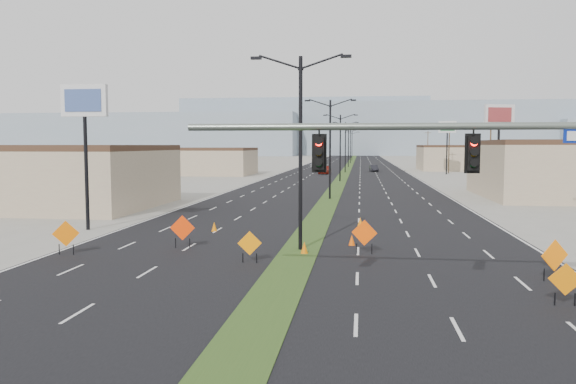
# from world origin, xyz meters

# --- Properties ---
(ground) EXTENTS (600.00, 600.00, 0.00)m
(ground) POSITION_xyz_m (0.00, 0.00, 0.00)
(ground) COLOR gray
(ground) RESTS_ON ground
(road_surface) EXTENTS (25.00, 400.00, 0.02)m
(road_surface) POSITION_xyz_m (0.00, 100.00, 0.00)
(road_surface) COLOR black
(road_surface) RESTS_ON ground
(median_strip) EXTENTS (2.00, 400.00, 0.04)m
(median_strip) POSITION_xyz_m (0.00, 100.00, 0.00)
(median_strip) COLOR #304E1B
(median_strip) RESTS_ON ground
(building_sw_far) EXTENTS (30.00, 14.00, 4.50)m
(building_sw_far) POSITION_xyz_m (-32.00, 85.00, 2.25)
(building_sw_far) COLOR tan
(building_sw_far) RESTS_ON ground
(building_se_far) EXTENTS (44.00, 16.00, 5.00)m
(building_se_far) POSITION_xyz_m (38.00, 110.00, 2.50)
(building_se_far) COLOR tan
(building_se_far) RESTS_ON ground
(mesa_west) EXTENTS (180.00, 50.00, 22.00)m
(mesa_west) POSITION_xyz_m (-120.00, 280.00, 11.00)
(mesa_west) COLOR #889AA9
(mesa_west) RESTS_ON ground
(mesa_center) EXTENTS (220.00, 50.00, 28.00)m
(mesa_center) POSITION_xyz_m (40.00, 300.00, 14.00)
(mesa_center) COLOR #889AA9
(mesa_center) RESTS_ON ground
(mesa_backdrop) EXTENTS (140.00, 50.00, 32.00)m
(mesa_backdrop) POSITION_xyz_m (-30.00, 320.00, 16.00)
(mesa_backdrop) COLOR #889AA9
(mesa_backdrop) RESTS_ON ground
(signal_mast) EXTENTS (16.30, 0.60, 8.00)m
(signal_mast) POSITION_xyz_m (8.56, 2.00, 4.79)
(signal_mast) COLOR slate
(signal_mast) RESTS_ON ground
(streetlight_0) EXTENTS (5.15, 0.24, 10.02)m
(streetlight_0) POSITION_xyz_m (0.00, 12.00, 5.42)
(streetlight_0) COLOR black
(streetlight_0) RESTS_ON ground
(streetlight_1) EXTENTS (5.15, 0.24, 10.02)m
(streetlight_1) POSITION_xyz_m (0.00, 40.00, 5.42)
(streetlight_1) COLOR black
(streetlight_1) RESTS_ON ground
(streetlight_2) EXTENTS (5.15, 0.24, 10.02)m
(streetlight_2) POSITION_xyz_m (0.00, 68.00, 5.42)
(streetlight_2) COLOR black
(streetlight_2) RESTS_ON ground
(streetlight_3) EXTENTS (5.15, 0.24, 10.02)m
(streetlight_3) POSITION_xyz_m (0.00, 96.00, 5.42)
(streetlight_3) COLOR black
(streetlight_3) RESTS_ON ground
(streetlight_4) EXTENTS (5.15, 0.24, 10.02)m
(streetlight_4) POSITION_xyz_m (0.00, 124.00, 5.42)
(streetlight_4) COLOR black
(streetlight_4) RESTS_ON ground
(streetlight_5) EXTENTS (5.15, 0.24, 10.02)m
(streetlight_5) POSITION_xyz_m (0.00, 152.00, 5.42)
(streetlight_5) COLOR black
(streetlight_5) RESTS_ON ground
(streetlight_6) EXTENTS (5.15, 0.24, 10.02)m
(streetlight_6) POSITION_xyz_m (0.00, 180.00, 5.42)
(streetlight_6) COLOR black
(streetlight_6) RESTS_ON ground
(utility_pole_1) EXTENTS (1.60, 0.20, 9.00)m
(utility_pole_1) POSITION_xyz_m (20.00, 60.00, 4.67)
(utility_pole_1) COLOR #4C3823
(utility_pole_1) RESTS_ON ground
(utility_pole_2) EXTENTS (1.60, 0.20, 9.00)m
(utility_pole_2) POSITION_xyz_m (20.00, 95.00, 4.67)
(utility_pole_2) COLOR #4C3823
(utility_pole_2) RESTS_ON ground
(utility_pole_3) EXTENTS (1.60, 0.20, 9.00)m
(utility_pole_3) POSITION_xyz_m (20.00, 130.00, 4.67)
(utility_pole_3) COLOR #4C3823
(utility_pole_3) RESTS_ON ground
(car_left) EXTENTS (2.44, 4.96, 1.63)m
(car_left) POSITION_xyz_m (-3.66, 89.51, 0.81)
(car_left) COLOR maroon
(car_left) RESTS_ON ground
(car_mid) EXTENTS (1.96, 4.29, 1.36)m
(car_mid) POSITION_xyz_m (5.77, 100.09, 0.68)
(car_mid) COLOR black
(car_mid) RESTS_ON ground
(car_far) EXTENTS (2.51, 5.18, 1.45)m
(car_far) POSITION_xyz_m (-7.91, 119.91, 0.73)
(car_far) COLOR #A9ADB2
(car_far) RESTS_ON ground
(construction_sign_0) EXTENTS (1.21, 0.55, 1.73)m
(construction_sign_0) POSITION_xyz_m (-11.50, 9.24, 1.02)
(construction_sign_0) COLOR orange
(construction_sign_0) RESTS_ON ground
(construction_sign_1) EXTENTS (1.33, 0.14, 1.77)m
(construction_sign_1) POSITION_xyz_m (-6.27, 11.70, 1.05)
(construction_sign_1) COLOR #FD3905
(construction_sign_1) RESTS_ON ground
(construction_sign_2) EXTENTS (1.11, 0.28, 1.50)m
(construction_sign_2) POSITION_xyz_m (-2.00, 8.52, 0.88)
(construction_sign_2) COLOR orange
(construction_sign_2) RESTS_ON ground
(construction_sign_3) EXTENTS (1.29, 0.33, 1.75)m
(construction_sign_3) POSITION_xyz_m (3.31, 11.37, 1.03)
(construction_sign_3) COLOR #FF4F05
(construction_sign_3) RESTS_ON ground
(construction_sign_4) EXTENTS (1.11, 0.23, 1.49)m
(construction_sign_4) POSITION_xyz_m (10.06, 3.00, 0.87)
(construction_sign_4) COLOR orange
(construction_sign_4) RESTS_ON ground
(construction_sign_5) EXTENTS (1.20, 0.56, 1.72)m
(construction_sign_5) POSITION_xyz_m (10.86, 6.57, 1.02)
(construction_sign_5) COLOR orange
(construction_sign_5) RESTS_ON ground
(cone_0) EXTENTS (0.39, 0.39, 0.61)m
(cone_0) POSITION_xyz_m (2.65, 13.70, 0.31)
(cone_0) COLOR #EF5305
(cone_0) RESTS_ON ground
(cone_1) EXTENTS (0.43, 0.43, 0.66)m
(cone_1) POSITION_xyz_m (0.32, 10.94, 0.33)
(cone_1) COLOR #D56804
(cone_1) RESTS_ON ground
(cone_2) EXTENTS (0.50, 0.50, 0.68)m
(cone_2) POSITION_xyz_m (3.10, 20.66, 0.34)
(cone_2) COLOR orange
(cone_2) RESTS_ON ground
(cone_3) EXTENTS (0.47, 0.47, 0.62)m
(cone_3) POSITION_xyz_m (-6.11, 17.61, 0.31)
(cone_3) COLOR orange
(cone_3) RESTS_ON ground
(pole_sign_west) EXTENTS (3.05, 0.40, 9.34)m
(pole_sign_west) POSITION_xyz_m (-14.47, 17.32, 7.61)
(pole_sign_west) COLOR black
(pole_sign_west) RESTS_ON ground
(pole_sign_east_near) EXTENTS (3.12, 1.15, 9.60)m
(pole_sign_east_near) POSITION_xyz_m (17.01, 42.81, 7.84)
(pole_sign_east_near) COLOR black
(pole_sign_east_near) RESTS_ON ground
(pole_sign_east_far) EXTENTS (3.20, 1.31, 9.95)m
(pole_sign_east_far) POSITION_xyz_m (19.07, 91.40, 8.14)
(pole_sign_east_far) COLOR black
(pole_sign_east_far) RESTS_ON ground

